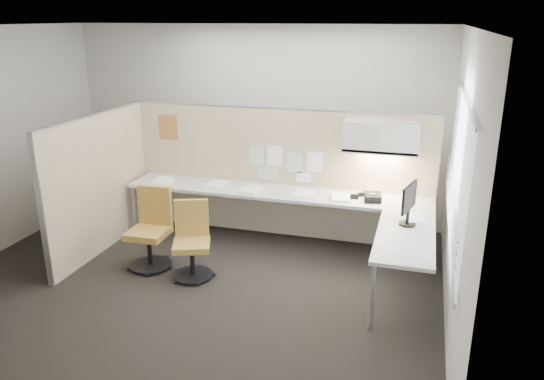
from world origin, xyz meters
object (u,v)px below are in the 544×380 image
(chair_left, at_px, (151,231))
(phone, at_px, (372,197))
(desk, at_px, (298,206))
(monitor, at_px, (409,202))
(chair_right, at_px, (192,243))

(chair_left, height_order, phone, chair_left)
(chair_left, bearing_deg, desk, 28.52)
(monitor, distance_m, phone, 0.84)
(chair_right, distance_m, phone, 2.25)
(phone, bearing_deg, monitor, -67.92)
(monitor, bearing_deg, desk, 81.51)
(desk, distance_m, chair_right, 1.45)
(chair_right, distance_m, monitor, 2.48)
(desk, bearing_deg, chair_right, -134.46)
(phone, bearing_deg, desk, 173.79)
(chair_right, height_order, phone, chair_right)
(desk, xyz_separation_m, phone, (0.92, 0.09, 0.18))
(chair_right, bearing_deg, chair_left, 148.76)
(chair_left, xyz_separation_m, phone, (2.51, 1.00, 0.34))
(chair_right, bearing_deg, phone, 9.24)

